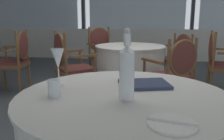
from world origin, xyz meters
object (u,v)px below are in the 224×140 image
dining_chair_1_0 (174,71)px  water_bottle (127,71)px  dining_chair_0_3 (220,59)px  water_tumbler (54,88)px  dining_chair_2_0 (16,57)px  wine_glass (58,60)px  menu_book (144,84)px  dining_chair_1_2 (102,50)px  dining_chair_1_3 (69,63)px  dining_chair_1_1 (177,55)px  side_plate (172,124)px

dining_chair_1_0 → water_bottle: bearing=128.6°
water_bottle → dining_chair_1_0: 1.73m
dining_chair_0_3 → dining_chair_1_0: dining_chair_0_3 is taller
water_tumbler → dining_chair_2_0: dining_chair_2_0 is taller
wine_glass → dining_chair_0_3: size_ratio=0.23×
menu_book → dining_chair_2_0: (-1.95, 1.93, -0.19)m
water_bottle → dining_chair_1_0: (0.42, 1.64, -0.35)m
water_tumbler → dining_chair_1_2: size_ratio=0.09×
dining_chair_0_3 → dining_chair_1_3: 2.16m
water_tumbler → dining_chair_1_0: bearing=64.1°
water_bottle → dining_chair_1_2: water_bottle is taller
water_bottle → water_tumbler: bearing=-178.9°
water_tumbler → menu_book: water_tumbler is taller
dining_chair_1_2 → dining_chair_1_3: (-0.19, -1.33, -0.01)m
dining_chair_0_3 → menu_book: bearing=-108.5°
wine_glass → dining_chair_1_1: (1.03, 2.78, -0.38)m
water_bottle → dining_chair_2_0: size_ratio=0.37×
dining_chair_1_2 → dining_chair_2_0: dining_chair_1_2 is taller
dining_chair_1_3 → dining_chair_2_0: (-0.96, 0.36, 0.00)m
menu_book → dining_chair_1_1: bearing=64.7°
side_plate → water_bottle: size_ratio=0.55×
water_bottle → water_tumbler: size_ratio=3.99×
dining_chair_1_0 → side_plate: bearing=136.4°
dining_chair_1_3 → dining_chair_2_0: size_ratio=1.00×
water_bottle → water_tumbler: (-0.38, -0.01, -0.10)m
side_plate → menu_book: size_ratio=0.67×
water_tumbler → dining_chair_1_2: bearing=96.1°
dining_chair_0_3 → water_tumbler: bearing=-114.4°
side_plate → dining_chair_1_0: (0.22, 1.92, -0.21)m
water_bottle → menu_book: 0.31m
water_bottle → water_tumbler: 0.39m
dining_chair_1_1 → dining_chair_1_3: (-1.51, -1.14, 0.04)m
dining_chair_1_3 → water_bottle: bearing=-100.6°
wine_glass → dining_chair_1_2: 3.01m
wine_glass → water_tumbler: wine_glass is taller
dining_chair_2_0 → menu_book: bearing=127.0°
side_plate → dining_chair_1_1: dining_chair_1_1 is taller
side_plate → dining_chair_0_3: bearing=70.9°
side_plate → dining_chair_1_0: 1.94m
side_plate → water_tumbler: water_tumbler is taller
dining_chair_1_1 → dining_chair_1_3: dining_chair_1_3 is taller
wine_glass → water_tumbler: 0.23m
dining_chair_1_1 → wine_glass: bearing=32.8°
dining_chair_1_3 → water_tumbler: bearing=-110.9°
side_plate → wine_glass: bearing=143.9°
wine_glass → dining_chair_0_3: (1.58, 2.31, -0.35)m
menu_book → dining_chair_1_0: size_ratio=0.31×
dining_chair_1_0 → dining_chair_1_2: 1.90m
dining_chair_1_1 → dining_chair_2_0: size_ratio=0.92×
side_plate → dining_chair_1_0: dining_chair_1_0 is taller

